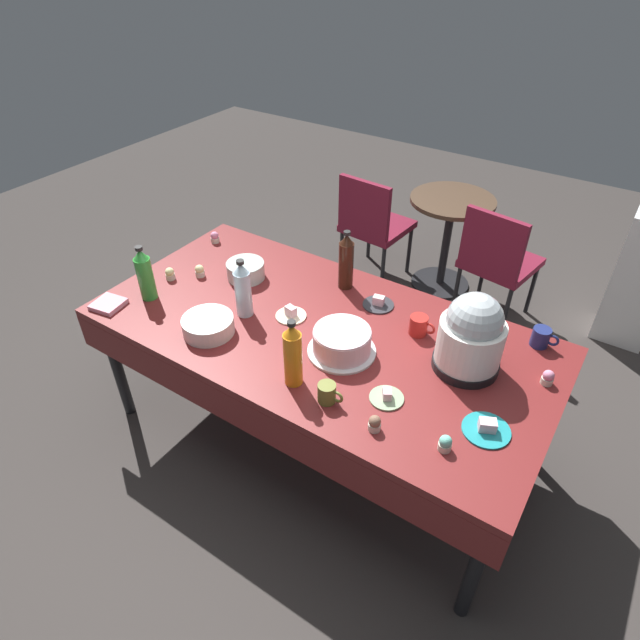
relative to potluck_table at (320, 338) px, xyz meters
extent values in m
plane|color=#383330|center=(0.00, 0.00, -0.69)|extent=(9.00, 9.00, 0.00)
cube|color=maroon|center=(0.00, 0.00, 0.04)|extent=(2.20, 1.10, 0.04)
cylinder|color=black|center=(-1.02, -0.47, -0.33)|extent=(0.06, 0.06, 0.71)
cylinder|color=black|center=(1.02, -0.47, -0.33)|extent=(0.06, 0.06, 0.71)
cylinder|color=black|center=(-1.02, 0.47, -0.33)|extent=(0.06, 0.06, 0.71)
cylinder|color=black|center=(1.02, 0.47, -0.33)|extent=(0.06, 0.06, 0.71)
cube|color=maroon|center=(0.00, -0.55, -0.07)|extent=(2.20, 0.01, 0.18)
cube|color=maroon|center=(0.00, 0.55, -0.07)|extent=(2.20, 0.01, 0.18)
cylinder|color=silver|center=(0.18, -0.09, 0.07)|extent=(0.31, 0.31, 0.01)
cylinder|color=beige|center=(0.18, -0.09, 0.12)|extent=(0.26, 0.26, 0.10)
cylinder|color=silver|center=(0.18, -0.09, 0.18)|extent=(0.25, 0.25, 0.01)
cylinder|color=black|center=(0.67, 0.12, 0.08)|extent=(0.29, 0.29, 0.04)
cylinder|color=white|center=(0.67, 0.12, 0.20)|extent=(0.28, 0.28, 0.20)
sphere|color=#B2BCC1|center=(0.67, 0.12, 0.32)|extent=(0.24, 0.24, 0.24)
cylinder|color=#B2C6BC|center=(-0.58, 0.15, 0.11)|extent=(0.20, 0.20, 0.09)
cylinder|color=silver|center=(-0.42, -0.31, 0.10)|extent=(0.24, 0.24, 0.08)
cylinder|color=#2D2D33|center=(0.14, 0.32, 0.07)|extent=(0.16, 0.16, 0.01)
cube|color=beige|center=(0.14, 0.32, 0.09)|extent=(0.06, 0.05, 0.05)
cylinder|color=#8CA87F|center=(0.48, -0.24, 0.07)|extent=(0.14, 0.14, 0.01)
cube|color=beige|center=(0.48, -0.24, 0.09)|extent=(0.06, 0.06, 0.04)
cylinder|color=beige|center=(-0.17, 0.00, 0.07)|extent=(0.15, 0.15, 0.01)
cube|color=beige|center=(-0.17, 0.00, 0.09)|extent=(0.06, 0.05, 0.05)
cylinder|color=teal|center=(0.88, -0.18, 0.07)|extent=(0.19, 0.19, 0.01)
cube|color=beige|center=(0.88, -0.18, 0.09)|extent=(0.08, 0.07, 0.05)
cylinder|color=beige|center=(-0.91, -0.09, 0.08)|extent=(0.05, 0.05, 0.03)
sphere|color=beige|center=(-0.91, -0.09, 0.11)|extent=(0.05, 0.05, 0.05)
cylinder|color=beige|center=(1.00, 0.22, 0.08)|extent=(0.05, 0.05, 0.03)
sphere|color=pink|center=(1.00, 0.22, 0.11)|extent=(0.05, 0.05, 0.05)
cylinder|color=beige|center=(0.52, -0.40, 0.08)|extent=(0.05, 0.05, 0.03)
sphere|color=brown|center=(0.52, -0.40, 0.11)|extent=(0.05, 0.05, 0.05)
cylinder|color=beige|center=(-0.79, 0.02, 0.08)|extent=(0.05, 0.05, 0.03)
sphere|color=beige|center=(-0.79, 0.02, 0.11)|extent=(0.05, 0.05, 0.05)
cylinder|color=beige|center=(-0.98, 0.35, 0.08)|extent=(0.05, 0.05, 0.03)
sphere|color=pink|center=(-0.98, 0.35, 0.11)|extent=(0.05, 0.05, 0.05)
cylinder|color=beige|center=(0.78, -0.35, 0.08)|extent=(0.05, 0.05, 0.03)
sphere|color=#6BC6B2|center=(0.78, -0.35, 0.11)|extent=(0.05, 0.05, 0.05)
cylinder|color=#33190F|center=(-0.09, 0.37, 0.19)|extent=(0.08, 0.08, 0.26)
cone|color=#33190F|center=(-0.09, 0.37, 0.34)|extent=(0.07, 0.07, 0.05)
cylinder|color=black|center=(-0.09, 0.37, 0.38)|extent=(0.04, 0.04, 0.02)
cylinder|color=silver|center=(-0.37, -0.10, 0.18)|extent=(0.08, 0.08, 0.24)
cone|color=silver|center=(-0.37, -0.10, 0.32)|extent=(0.07, 0.07, 0.05)
cylinder|color=black|center=(-0.37, -0.10, 0.36)|extent=(0.04, 0.04, 0.02)
cylinder|color=orange|center=(0.11, -0.36, 0.19)|extent=(0.08, 0.08, 0.25)
cone|color=orange|center=(0.11, -0.36, 0.34)|extent=(0.07, 0.07, 0.05)
cylinder|color=black|center=(0.11, -0.36, 0.37)|extent=(0.04, 0.04, 0.02)
cylinder|color=green|center=(-0.87, -0.27, 0.18)|extent=(0.08, 0.08, 0.23)
cone|color=green|center=(-0.87, -0.27, 0.31)|extent=(0.07, 0.07, 0.05)
cylinder|color=black|center=(-0.87, -0.27, 0.35)|extent=(0.04, 0.04, 0.02)
cylinder|color=navy|center=(0.90, 0.45, 0.11)|extent=(0.08, 0.08, 0.09)
torus|color=navy|center=(0.95, 0.45, 0.11)|extent=(0.06, 0.01, 0.06)
cylinder|color=olive|center=(0.28, -0.38, 0.10)|extent=(0.08, 0.08, 0.09)
torus|color=olive|center=(0.33, -0.38, 0.11)|extent=(0.05, 0.01, 0.05)
cylinder|color=#B2231E|center=(0.40, 0.22, 0.11)|extent=(0.08, 0.08, 0.09)
torus|color=#B2231E|center=(0.46, 0.22, 0.11)|extent=(0.06, 0.01, 0.06)
cube|color=pink|center=(-0.98, -0.44, 0.07)|extent=(0.16, 0.16, 0.02)
cube|color=maroon|center=(-0.55, 1.62, -0.26)|extent=(0.48, 0.48, 0.05)
cube|color=maroon|center=(-0.57, 1.42, -0.04)|extent=(0.42, 0.08, 0.40)
cylinder|color=black|center=(-0.34, 1.79, -0.49)|extent=(0.03, 0.03, 0.40)
cylinder|color=black|center=(-0.72, 1.83, -0.49)|extent=(0.03, 0.03, 0.40)
cylinder|color=black|center=(-0.38, 1.41, -0.49)|extent=(0.03, 0.03, 0.40)
cylinder|color=black|center=(-0.76, 1.45, -0.49)|extent=(0.03, 0.03, 0.40)
cube|color=maroon|center=(0.40, 1.62, -0.26)|extent=(0.51, 0.51, 0.05)
cube|color=maroon|center=(0.37, 1.42, -0.04)|extent=(0.42, 0.11, 0.40)
cylinder|color=black|center=(0.62, 1.78, -0.49)|extent=(0.03, 0.03, 0.40)
cylinder|color=black|center=(0.24, 1.84, -0.49)|extent=(0.03, 0.03, 0.40)
cylinder|color=black|center=(0.56, 1.40, -0.49)|extent=(0.03, 0.03, 0.40)
cylinder|color=black|center=(0.18, 1.46, -0.49)|extent=(0.03, 0.03, 0.40)
cylinder|color=#473323|center=(-0.05, 1.77, 0.02)|extent=(0.60, 0.60, 0.03)
cylinder|color=black|center=(-0.05, 1.77, -0.33)|extent=(0.06, 0.06, 0.67)
cylinder|color=black|center=(-0.05, 1.77, -0.68)|extent=(0.44, 0.44, 0.02)
cube|color=silver|center=(1.22, 1.88, -0.24)|extent=(0.32, 0.32, 0.90)
camera|label=1|loc=(1.10, -1.67, 1.65)|focal=30.19mm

